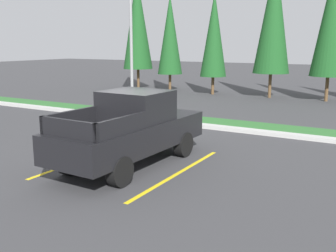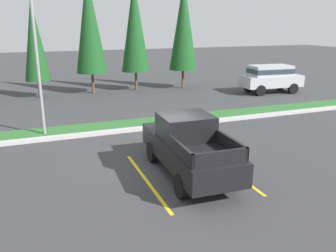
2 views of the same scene
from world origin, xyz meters
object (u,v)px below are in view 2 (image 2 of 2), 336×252
Objects in this scene: cypress_tree_center at (34,40)px; cypress_tree_rightmost at (135,26)px; cypress_tree_right_inner at (89,23)px; street_light at (37,54)px; suv_distant at (271,77)px; cypress_tree_far_right at (183,25)px; pickup_truck_main at (188,146)px.

cypress_tree_rightmost reaches higher than cypress_tree_center.
cypress_tree_center is 0.78× the size of cypress_tree_right_inner.
cypress_tree_rightmost is at bearing 53.52° from street_light.
suv_distant is 0.56× the size of cypress_tree_rightmost.
cypress_tree_far_right is at bearing 141.98° from suv_distant.
suv_distant is 0.55× the size of cypress_tree_far_right.
street_light is 12.41m from cypress_tree_rightmost.
street_light is at bearing -126.48° from cypress_tree_rightmost.
cypress_tree_far_right reaches higher than pickup_truck_main.
suv_distant is 7.88m from cypress_tree_far_right.
cypress_tree_center is 0.80× the size of cypress_tree_far_right.
suv_distant is at bearing -15.18° from cypress_tree_center.
pickup_truck_main is 0.78× the size of cypress_tree_center.
cypress_tree_right_inner reaches higher than cypress_tree_rightmost.
cypress_tree_rightmost is (7.35, 9.93, 1.13)m from street_light.
street_light is at bearing -111.64° from cypress_tree_right_inner.
street_light is 14.65m from cypress_tree_far_right.
cypress_tree_right_inner reaches higher than suv_distant.
street_light is (-16.62, -5.13, 2.58)m from suv_distant.
suv_distant is 17.39m from cypress_tree_center.
suv_distant is at bearing -38.02° from cypress_tree_far_right.
cypress_tree_rightmost is at bearing 0.97° from cypress_tree_right_inner.
cypress_tree_far_right is (6.60, 15.80, 3.98)m from pickup_truck_main.
cypress_tree_rightmost reaches higher than suv_distant.
cypress_tree_right_inner is (-12.70, 4.74, 3.90)m from suv_distant.
street_light is 0.77× the size of cypress_tree_far_right.
cypress_tree_rightmost is (3.43, 0.06, -0.19)m from cypress_tree_right_inner.
suv_distant is at bearing -27.36° from cypress_tree_rightmost.
cypress_tree_rightmost is 3.86m from cypress_tree_far_right.
suv_distant is 17.59m from street_light.
street_light reaches higher than pickup_truck_main.
cypress_tree_right_inner reaches higher than cypress_tree_center.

